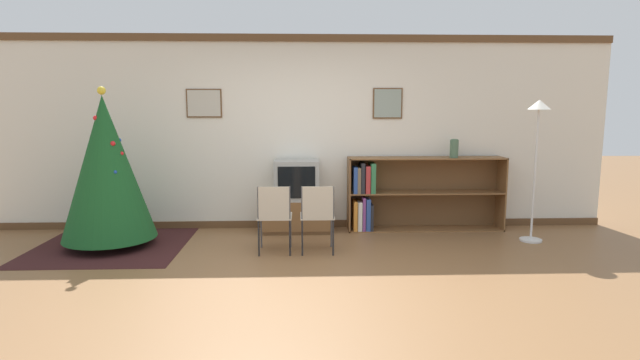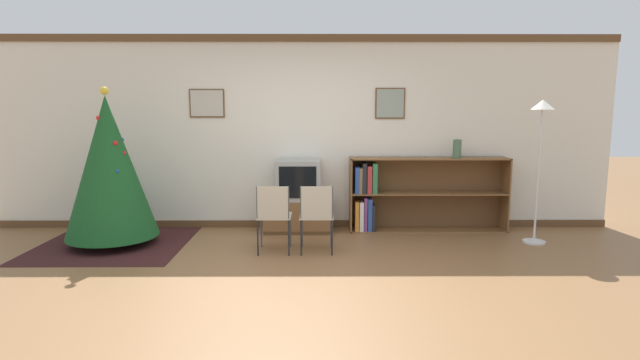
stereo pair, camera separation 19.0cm
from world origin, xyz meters
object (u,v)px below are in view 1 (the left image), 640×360
object	(u,v)px
folding_chair_right	(317,214)
television	(297,180)
standing_lamp	(537,134)
christmas_tree	(106,168)
tv_console	(297,215)
folding_chair_left	(274,215)
bookshelf	(401,194)
vase	(454,148)

from	to	relation	value
folding_chair_right	television	bearing A→B (deg)	103.61
folding_chair_right	standing_lamp	distance (m)	2.96
christmas_tree	standing_lamp	size ratio (longest dim) A/B	1.08
tv_console	folding_chair_left	distance (m)	1.10
bookshelf	standing_lamp	bearing A→B (deg)	-23.27
christmas_tree	standing_lamp	bearing A→B (deg)	0.45
christmas_tree	bookshelf	distance (m)	3.87
christmas_tree	television	size ratio (longest dim) A/B	3.22
christmas_tree	folding_chair_right	xyz separation A→B (m)	(2.56, -0.40, -0.51)
christmas_tree	folding_chair_right	bearing A→B (deg)	-8.88
television	folding_chair_left	xyz separation A→B (m)	(-0.25, -1.04, -0.25)
christmas_tree	vase	distance (m)	4.53
vase	christmas_tree	bearing A→B (deg)	-171.76
bookshelf	vase	world-z (taller)	vase
folding_chair_left	vase	xyz separation A→B (m)	(2.42, 1.05, 0.68)
christmas_tree	bookshelf	xyz separation A→B (m)	(3.78, 0.72, -0.47)
television	standing_lamp	xyz separation A→B (m)	(3.03, -0.60, 0.66)
tv_console	folding_chair_left	size ratio (longest dim) A/B	1.15
tv_console	bookshelf	bearing A→B (deg)	2.84
folding_chair_right	vase	distance (m)	2.29
folding_chair_right	vase	bearing A→B (deg)	28.70
folding_chair_left	tv_console	bearing A→B (deg)	76.42
folding_chair_right	bookshelf	xyz separation A→B (m)	(1.21, 1.12, 0.04)
tv_console	television	bearing A→B (deg)	-90.00
television	folding_chair_left	distance (m)	1.10
christmas_tree	standing_lamp	world-z (taller)	christmas_tree
television	vase	size ratio (longest dim) A/B	2.37
christmas_tree	folding_chair_left	world-z (taller)	christmas_tree
vase	folding_chair_right	bearing A→B (deg)	-151.30
bookshelf	folding_chair_left	bearing A→B (deg)	-146.96
folding_chair_right	bookshelf	world-z (taller)	bookshelf
folding_chair_right	standing_lamp	world-z (taller)	standing_lamp
folding_chair_left	standing_lamp	xyz separation A→B (m)	(3.28, 0.44, 0.91)
bookshelf	vase	size ratio (longest dim) A/B	8.51
television	standing_lamp	size ratio (longest dim) A/B	0.34
christmas_tree	folding_chair_right	world-z (taller)	christmas_tree
bookshelf	tv_console	bearing A→B (deg)	-177.16
tv_console	bookshelf	world-z (taller)	bookshelf
folding_chair_left	folding_chair_right	bearing A→B (deg)	0.00
standing_lamp	folding_chair_right	bearing A→B (deg)	-170.96
television	folding_chair_right	distance (m)	1.10
folding_chair_left	television	bearing A→B (deg)	76.39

